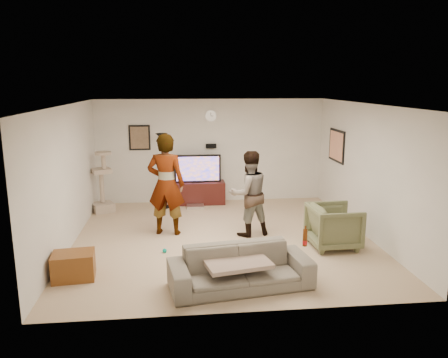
{
  "coord_description": "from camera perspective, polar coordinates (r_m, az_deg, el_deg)",
  "views": [
    {
      "loc": [
        -0.82,
        -7.84,
        2.88
      ],
      "look_at": [
        0.05,
        0.2,
        1.11
      ],
      "focal_mm": 35.32,
      "sensor_mm": 36.0,
      "label": 1
    }
  ],
  "objects": [
    {
      "name": "wall_speaker",
      "position": [
        10.67,
        -1.68,
        4.29
      ],
      "size": [
        0.25,
        0.1,
        0.1
      ],
      "primitive_type": "cube",
      "color": "black",
      "rests_on": "wall_back"
    },
    {
      "name": "floor",
      "position": [
        8.4,
        -0.17,
        -7.76
      ],
      "size": [
        5.5,
        5.5,
        0.02
      ],
      "primitive_type": "cube",
      "color": "tan",
      "rests_on": "ground"
    },
    {
      "name": "armchair",
      "position": [
        8.1,
        14.03,
        -5.96
      ],
      "size": [
        0.88,
        0.85,
        0.77
      ],
      "primitive_type": "imported",
      "rotation": [
        0.0,
        0.0,
        1.61
      ],
      "color": "#5D6140",
      "rests_on": "floor"
    },
    {
      "name": "floor_lamp",
      "position": [
        10.31,
        -7.95,
        1.02
      ],
      "size": [
        0.32,
        0.32,
        1.74
      ],
      "primitive_type": "cylinder",
      "color": "black",
      "rests_on": "floor"
    },
    {
      "name": "picture_right",
      "position": [
        10.18,
        14.36,
        4.2
      ],
      "size": [
        0.03,
        0.78,
        0.62
      ],
      "primitive_type": "cube",
      "color": "#F39875",
      "rests_on": "wall_right"
    },
    {
      "name": "wall_right",
      "position": [
        8.77,
        18.0,
        1.05
      ],
      "size": [
        0.04,
        5.5,
        2.5
      ],
      "primitive_type": "cube",
      "color": "silver",
      "rests_on": "floor"
    },
    {
      "name": "wall_back",
      "position": [
        10.75,
        -1.7,
        3.65
      ],
      "size": [
        5.5,
        0.04,
        2.5
      ],
      "primitive_type": "cube",
      "color": "silver",
      "rests_on": "floor"
    },
    {
      "name": "throw_blanket",
      "position": [
        6.36,
        1.57,
        -10.61
      ],
      "size": [
        1.02,
        0.87,
        0.06
      ],
      "primitive_type": "cube",
      "rotation": [
        0.0,
        0.0,
        0.21
      ],
      "color": "tan",
      "rests_on": "sofa"
    },
    {
      "name": "person_right",
      "position": [
        8.38,
        3.23,
        -1.9
      ],
      "size": [
        0.93,
        0.81,
        1.64
      ],
      "primitive_type": "imported",
      "rotation": [
        0.0,
        0.0,
        3.41
      ],
      "color": "#3C4F92",
      "rests_on": "floor"
    },
    {
      "name": "person_left",
      "position": [
        8.46,
        -7.5,
        -0.7
      ],
      "size": [
        0.8,
        0.61,
        1.96
      ],
      "primitive_type": "imported",
      "rotation": [
        0.0,
        0.0,
        2.94
      ],
      "color": "#94959C",
      "rests_on": "floor"
    },
    {
      "name": "wall_left",
      "position": [
        8.24,
        -19.56,
        0.24
      ],
      "size": [
        0.04,
        5.5,
        2.5
      ],
      "primitive_type": "cube",
      "color": "silver",
      "rests_on": "floor"
    },
    {
      "name": "picture_back",
      "position": [
        10.69,
        -10.87,
        5.28
      ],
      "size": [
        0.42,
        0.03,
        0.52
      ],
      "primitive_type": "cube",
      "color": "brown",
      "rests_on": "wall_back"
    },
    {
      "name": "sofa",
      "position": [
        6.41,
        2.15,
        -11.43
      ],
      "size": [
        2.11,
        1.08,
        0.59
      ],
      "primitive_type": "imported",
      "rotation": [
        0.0,
        0.0,
        0.15
      ],
      "color": "#6D6559",
      "rests_on": "floor"
    },
    {
      "name": "console_box",
      "position": [
        10.36,
        -3.73,
        -3.59
      ],
      "size": [
        0.4,
        0.3,
        0.07
      ],
      "primitive_type": "cube",
      "color": "silver",
      "rests_on": "floor"
    },
    {
      "name": "side_table",
      "position": [
        7.08,
        -18.89,
        -10.58
      ],
      "size": [
        0.65,
        0.52,
        0.4
      ],
      "primitive_type": "cube",
      "rotation": [
        0.0,
        0.0,
        0.11
      ],
      "color": "brown",
      "rests_on": "floor"
    },
    {
      "name": "tv_stand",
      "position": [
        10.68,
        -3.41,
        -1.78
      ],
      "size": [
        1.3,
        0.45,
        0.54
      ],
      "primitive_type": "cube",
      "color": "#34110E",
      "rests_on": "floor"
    },
    {
      "name": "tv_screen",
      "position": [
        10.51,
        -3.44,
        1.33
      ],
      "size": [
        1.02,
        0.01,
        0.58
      ],
      "primitive_type": "cube",
      "color": "orange",
      "rests_on": "tv"
    },
    {
      "name": "beer_bottle",
      "position": [
        6.45,
        10.44,
        -7.48
      ],
      "size": [
        0.06,
        0.06,
        0.25
      ],
      "primitive_type": "cylinder",
      "color": "#582607",
      "rests_on": "sofa"
    },
    {
      "name": "wall_front",
      "position": [
        5.41,
        2.87,
        -5.2
      ],
      "size": [
        5.5,
        0.04,
        2.5
      ],
      "primitive_type": "cube",
      "color": "silver",
      "rests_on": "floor"
    },
    {
      "name": "tv",
      "position": [
        10.55,
        -3.45,
        1.38
      ],
      "size": [
        1.11,
        0.08,
        0.66
      ],
      "primitive_type": "cube",
      "color": "black",
      "rests_on": "tv_stand"
    },
    {
      "name": "wall_clock",
      "position": [
        10.62,
        -1.72,
        8.16
      ],
      "size": [
        0.26,
        0.04,
        0.26
      ],
      "primitive_type": "cylinder",
      "rotation": [
        1.57,
        0.0,
        0.0
      ],
      "color": "silver",
      "rests_on": "wall_back"
    },
    {
      "name": "toy_ball",
      "position": [
        7.78,
        -7.69,
        -9.17
      ],
      "size": [
        0.07,
        0.07,
        0.07
      ],
      "primitive_type": "sphere",
      "color": "#00917D",
      "rests_on": "floor"
    },
    {
      "name": "ceiling",
      "position": [
        7.89,
        -0.18,
        9.68
      ],
      "size": [
        5.5,
        5.5,
        0.02
      ],
      "primitive_type": "cube",
      "color": "white",
      "rests_on": "wall_back"
    },
    {
      "name": "cat_tree",
      "position": [
        10.28,
        -15.57,
        -0.34
      ],
      "size": [
        0.59,
        0.59,
        1.39
      ],
      "primitive_type": "cube",
      "rotation": [
        0.0,
        0.0,
        0.44
      ],
      "color": "tan",
      "rests_on": "floor"
    }
  ]
}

